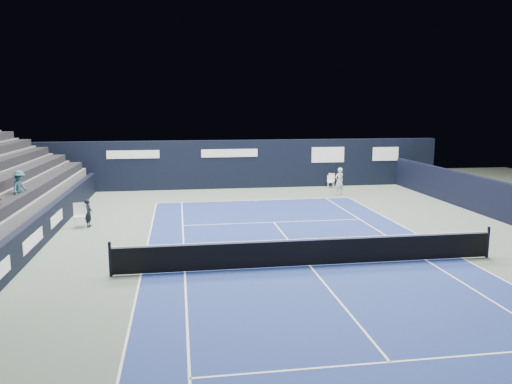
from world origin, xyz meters
TOP-DOWN VIEW (x-y plane):
  - ground at (0.00, 2.00)m, footprint 48.00×48.00m
  - court_surface at (0.00, 0.00)m, footprint 10.97×23.77m
  - enclosure_wall_right at (10.50, 6.00)m, footprint 0.30×22.00m
  - folding_chair_back_a at (5.64, 15.72)m, footprint 0.53×0.55m
  - folding_chair_back_b at (5.50, 15.56)m, footprint 0.40×0.39m
  - line_judge_chair at (-8.59, 6.86)m, footprint 0.55×0.54m
  - line_judge at (-8.18, 6.82)m, footprint 0.34×0.48m
  - court_markings at (0.00, 0.00)m, footprint 11.03×23.83m
  - tennis_net at (0.00, 0.00)m, footprint 12.90×0.10m
  - back_sponsor_wall at (0.01, 16.50)m, footprint 26.00×0.63m
  - side_barrier_left at (-9.50, 5.97)m, footprint 0.33×22.00m
  - tennis_player at (5.26, 12.96)m, footprint 0.69×0.90m

SIDE VIEW (x-z plane):
  - ground at x=0.00m, z-range 0.00..0.00m
  - court_surface at x=0.00m, z-range 0.00..0.01m
  - court_markings at x=0.00m, z-range 0.01..0.01m
  - folding_chair_back_b at x=5.50m, z-range 0.06..0.87m
  - tennis_net at x=0.00m, z-range -0.04..1.06m
  - side_barrier_left at x=-9.50m, z-range 0.00..1.20m
  - line_judge_chair at x=-8.59m, z-range 0.07..1.14m
  - folding_chair_back_a at x=5.64m, z-range 0.15..1.07m
  - line_judge at x=-8.18m, z-range 0.00..1.23m
  - tennis_player at x=5.26m, z-range 0.00..1.64m
  - enclosure_wall_right at x=10.50m, z-range 0.00..1.80m
  - back_sponsor_wall at x=0.01m, z-range 0.00..3.10m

